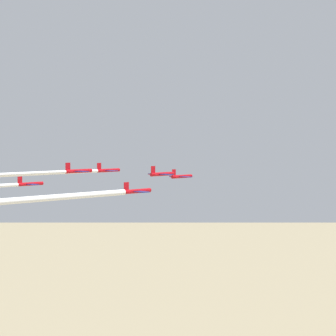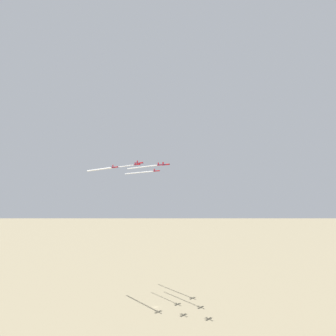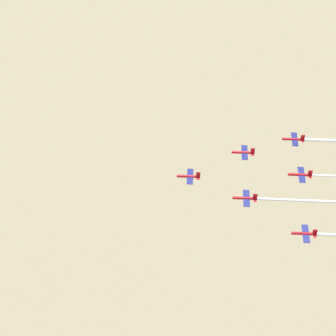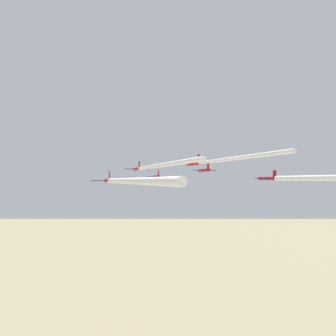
{
  "view_description": "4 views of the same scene",
  "coord_description": "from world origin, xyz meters",
  "px_view_note": "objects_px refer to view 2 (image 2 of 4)",
  "views": [
    {
      "loc": [
        -162.76,
        70.87,
        130.58
      ],
      "look_at": [
        -17.21,
        -39.39,
        121.97
      ],
      "focal_mm": 70.0,
      "sensor_mm": 36.0,
      "label": 1
    },
    {
      "loc": [
        -126.3,
        -200.99,
        99.25
      ],
      "look_at": [
        -14.5,
        -39.32,
        117.53
      ],
      "focal_mm": 28.0,
      "sensor_mm": 36.0,
      "label": 2
    },
    {
      "loc": [
        130.71,
        -21.14,
        272.13
      ],
      "look_at": [
        -16.71,
        -49.41,
        124.38
      ],
      "focal_mm": 70.0,
      "sensor_mm": 36.0,
      "label": 3
    },
    {
      "loc": [
        -3.79,
        71.66,
        118.3
      ],
      "look_at": [
        -22.39,
        -37.88,
        122.44
      ],
      "focal_mm": 35.0,
      "sensor_mm": 36.0,
      "label": 4
    }
  ],
  "objects_px": {
    "jet_0": "(166,165)",
    "jet_3": "(156,171)",
    "jet_4": "(137,165)",
    "jet_5": "(115,167)",
    "jet_1": "(161,165)",
    "jet_2": "(139,163)"
  },
  "relations": [
    {
      "from": "jet_1",
      "to": "jet_2",
      "type": "height_order",
      "value": "jet_1"
    },
    {
      "from": "jet_4",
      "to": "jet_5",
      "type": "height_order",
      "value": "jet_4"
    },
    {
      "from": "jet_1",
      "to": "jet_3",
      "type": "bearing_deg",
      "value": -120.47
    },
    {
      "from": "jet_1",
      "to": "jet_2",
      "type": "xyz_separation_m",
      "value": [
        -20.98,
        -2.8,
        -0.17
      ]
    },
    {
      "from": "jet_5",
      "to": "jet_1",
      "type": "bearing_deg",
      "value": 150.46
    },
    {
      "from": "jet_4",
      "to": "jet_1",
      "type": "bearing_deg",
      "value": 120.47
    },
    {
      "from": "jet_3",
      "to": "jet_2",
      "type": "bearing_deg",
      "value": 29.54
    },
    {
      "from": "jet_1",
      "to": "jet_3",
      "type": "xyz_separation_m",
      "value": [
        8.11,
        19.24,
        -3.35
      ]
    },
    {
      "from": "jet_2",
      "to": "jet_3",
      "type": "distance_m",
      "value": 36.64
    },
    {
      "from": "jet_0",
      "to": "jet_4",
      "type": "height_order",
      "value": "jet_4"
    },
    {
      "from": "jet_2",
      "to": "jet_0",
      "type": "bearing_deg",
      "value": 120.47
    },
    {
      "from": "jet_2",
      "to": "jet_4",
      "type": "distance_m",
      "value": 20.9
    },
    {
      "from": "jet_4",
      "to": "jet_2",
      "type": "bearing_deg",
      "value": 59.53
    },
    {
      "from": "jet_0",
      "to": "jet_4",
      "type": "xyz_separation_m",
      "value": [
        -4.77,
        35.67,
        2.84
      ]
    },
    {
      "from": "jet_4",
      "to": "jet_5",
      "type": "xyz_separation_m",
      "value": [
        -20.98,
        -2.8,
        -3.63
      ]
    },
    {
      "from": "jet_5",
      "to": "jet_0",
      "type": "bearing_deg",
      "value": 120.47
    },
    {
      "from": "jet_0",
      "to": "jet_5",
      "type": "relative_size",
      "value": 1.0
    },
    {
      "from": "jet_0",
      "to": "jet_5",
      "type": "distance_m",
      "value": 41.76
    },
    {
      "from": "jet_0",
      "to": "jet_3",
      "type": "height_order",
      "value": "jet_0"
    },
    {
      "from": "jet_1",
      "to": "jet_5",
      "type": "distance_m",
      "value": 36.61
    },
    {
      "from": "jet_3",
      "to": "jet_1",
      "type": "bearing_deg",
      "value": 59.53
    },
    {
      "from": "jet_3",
      "to": "jet_4",
      "type": "height_order",
      "value": "jet_4"
    }
  ]
}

